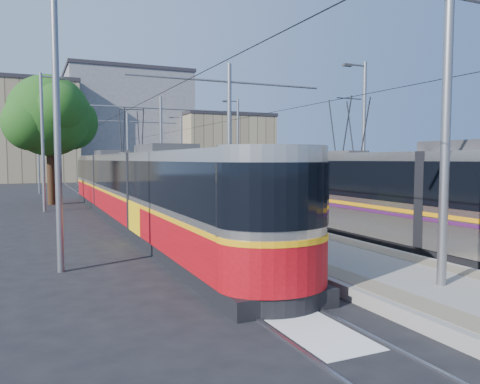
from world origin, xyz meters
name	(u,v)px	position (x,y,z in m)	size (l,w,h in m)	color
ground	(333,262)	(0.00, 0.00, 0.00)	(160.00, 160.00, 0.00)	black
platform	(174,206)	(0.00, 17.00, 0.15)	(4.00, 50.00, 0.30)	gray
tactile_strip_left	(151,204)	(-1.45, 17.00, 0.30)	(0.70, 50.00, 0.01)	gray
tactile_strip_right	(196,202)	(1.45, 17.00, 0.30)	(0.70, 50.00, 0.01)	gray
rails	(174,208)	(0.00, 17.00, 0.02)	(8.71, 70.00, 0.03)	gray
track_arrow	(275,306)	(-3.60, -3.00, 0.01)	(1.20, 5.00, 0.01)	silver
tram_left	(132,187)	(-3.60, 11.86, 1.71)	(2.43, 31.42, 5.50)	black
tram_right	(348,189)	(3.60, 4.13, 1.86)	(2.43, 30.18, 5.50)	black
catenary	(187,133)	(0.00, 14.15, 4.52)	(9.20, 70.00, 7.00)	slate
street_lamps	(157,143)	(0.00, 21.00, 4.18)	(15.18, 38.22, 8.00)	slate
shelter	(186,186)	(0.52, 16.16, 1.43)	(0.82, 1.10, 2.17)	black
tree	(55,118)	(-6.59, 22.73, 5.87)	(5.97, 5.52, 8.67)	#382314
building_left	(15,131)	(-10.00, 60.00, 6.88)	(16.32, 12.24, 13.75)	gray
building_centre	(127,126)	(6.00, 64.00, 8.40)	(18.36, 14.28, 16.77)	gray
building_right	(223,146)	(20.00, 58.00, 5.11)	(14.28, 10.20, 10.19)	gray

